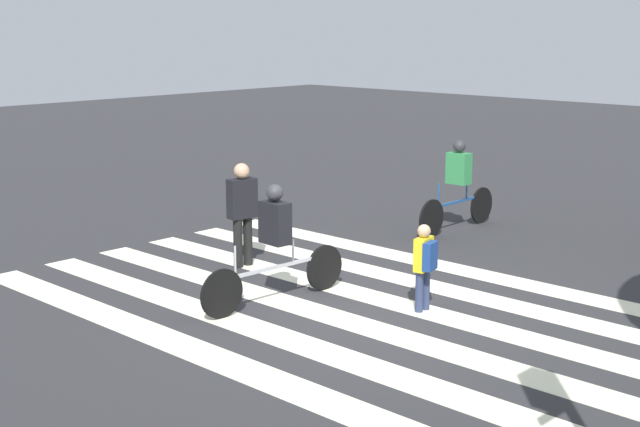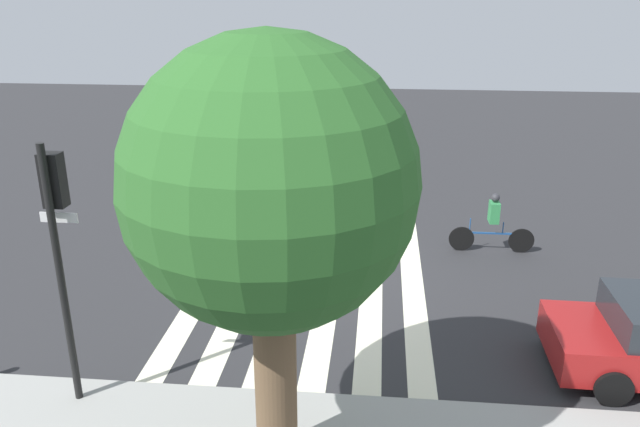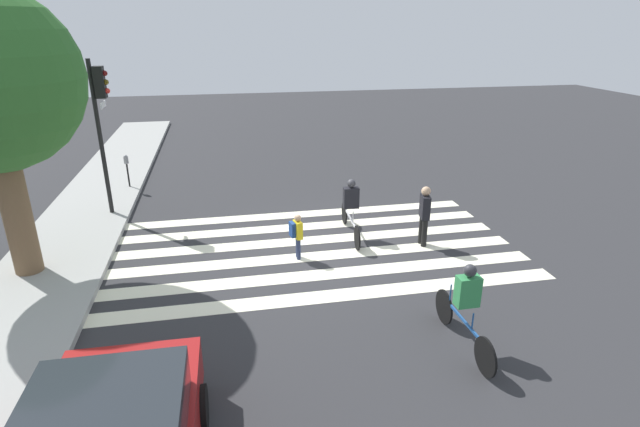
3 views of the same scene
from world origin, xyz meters
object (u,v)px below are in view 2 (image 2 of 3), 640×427
object	(u,v)px
pedestrian_adult_yellow_jacket	(331,258)
cyclist_far_lane	(493,221)
cyclist_mid_street	(295,224)
traffic_light	(57,227)
pedestrian_child_with_backpack	(335,203)
street_tree	(270,187)

from	to	relation	value
pedestrian_adult_yellow_jacket	cyclist_far_lane	world-z (taller)	cyclist_far_lane
cyclist_far_lane	cyclist_mid_street	xyz separation A→B (m)	(5.15, 0.71, -0.00)
pedestrian_adult_yellow_jacket	cyclist_mid_street	distance (m)	1.95
traffic_light	pedestrian_child_with_backpack	size ratio (longest dim) A/B	2.85
traffic_light	cyclist_far_lane	distance (m)	10.90
traffic_light	street_tree	xyz separation A→B (m)	(-3.56, 1.26, 1.14)
street_tree	pedestrian_adult_yellow_jacket	world-z (taller)	street_tree
pedestrian_adult_yellow_jacket	cyclist_mid_street	world-z (taller)	cyclist_mid_street
traffic_light	pedestrian_child_with_backpack	distance (m)	9.20
pedestrian_child_with_backpack	traffic_light	bearing A→B (deg)	-103.92
pedestrian_child_with_backpack	cyclist_mid_street	bearing A→B (deg)	-108.42
pedestrian_adult_yellow_jacket	cyclist_mid_street	bearing A→B (deg)	110.89
traffic_light	cyclist_mid_street	xyz separation A→B (m)	(-2.75, -6.44, -2.29)
traffic_light	pedestrian_child_with_backpack	bearing A→B (deg)	-114.40
cyclist_far_lane	cyclist_mid_street	distance (m)	5.20
cyclist_far_lane	street_tree	bearing A→B (deg)	62.16
pedestrian_child_with_backpack	cyclist_mid_street	size ratio (longest dim) A/B	0.66
pedestrian_child_with_backpack	pedestrian_adult_yellow_jacket	distance (m)	3.31
pedestrian_child_with_backpack	cyclist_far_lane	distance (m)	4.33
pedestrian_adult_yellow_jacket	cyclist_mid_street	size ratio (longest dim) A/B	0.47
pedestrian_child_with_backpack	cyclist_far_lane	size ratio (longest dim) A/B	0.71
cyclist_mid_street	cyclist_far_lane	bearing A→B (deg)	-168.79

